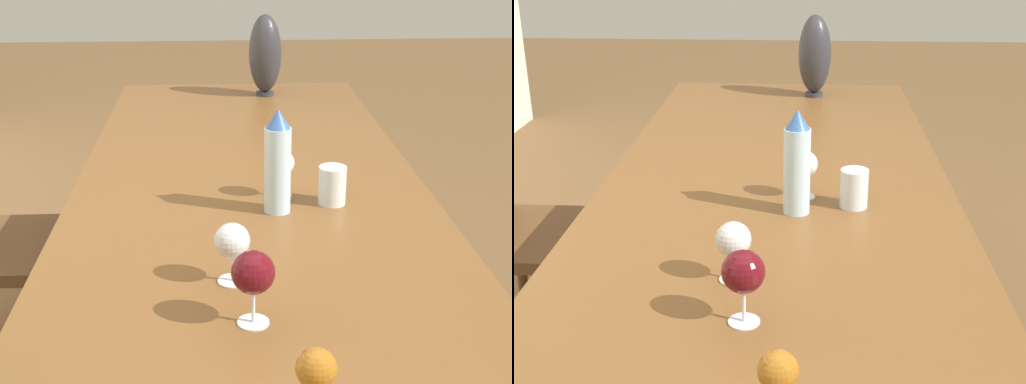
# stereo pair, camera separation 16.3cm
# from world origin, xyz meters

# --- Properties ---
(dining_table) EXTENTS (3.08, 0.96, 0.74)m
(dining_table) POSITION_xyz_m (0.00, 0.00, 0.68)
(dining_table) COLOR brown
(dining_table) RESTS_ON ground_plane
(water_bottle) EXTENTS (0.07, 0.07, 0.26)m
(water_bottle) POSITION_xyz_m (0.14, -0.06, 0.87)
(water_bottle) COLOR silver
(water_bottle) RESTS_ON dining_table
(water_tumbler) EXTENTS (0.07, 0.07, 0.10)m
(water_tumbler) POSITION_xyz_m (0.18, -0.20, 0.79)
(water_tumbler) COLOR silver
(water_tumbler) RESTS_ON dining_table
(vase) EXTENTS (0.13, 0.13, 0.32)m
(vase) POSITION_xyz_m (1.33, -0.11, 0.90)
(vase) COLOR #2D2D33
(vase) RESTS_ON dining_table
(wine_glass_0) EXTENTS (0.07, 0.07, 0.13)m
(wine_glass_0) POSITION_xyz_m (0.24, -0.08, 0.83)
(wine_glass_0) COLOR silver
(wine_glass_0) RESTS_ON dining_table
(wine_glass_1) EXTENTS (0.08, 0.08, 0.14)m
(wine_glass_1) POSITION_xyz_m (-0.38, 0.03, 0.84)
(wine_glass_1) COLOR silver
(wine_glass_1) RESTS_ON dining_table
(wine_glass_3) EXTENTS (0.06, 0.06, 0.13)m
(wine_glass_3) POSITION_xyz_m (-0.66, -0.05, 0.84)
(wine_glass_3) COLOR silver
(wine_glass_3) RESTS_ON dining_table
(wine_glass_4) EXTENTS (0.07, 0.07, 0.13)m
(wine_glass_4) POSITION_xyz_m (-0.22, 0.06, 0.83)
(wine_glass_4) COLOR silver
(wine_glass_4) RESTS_ON dining_table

